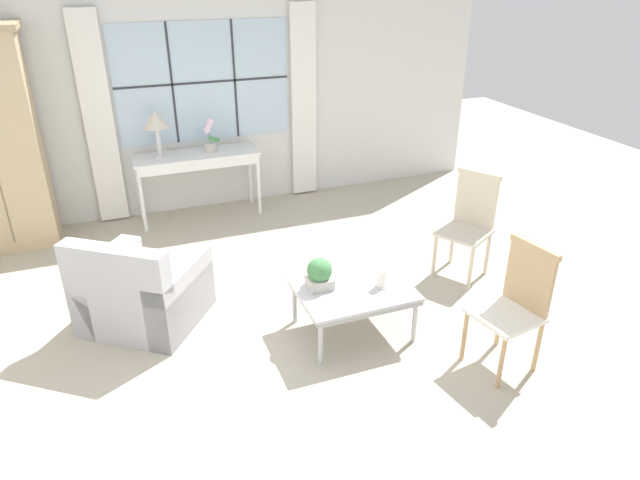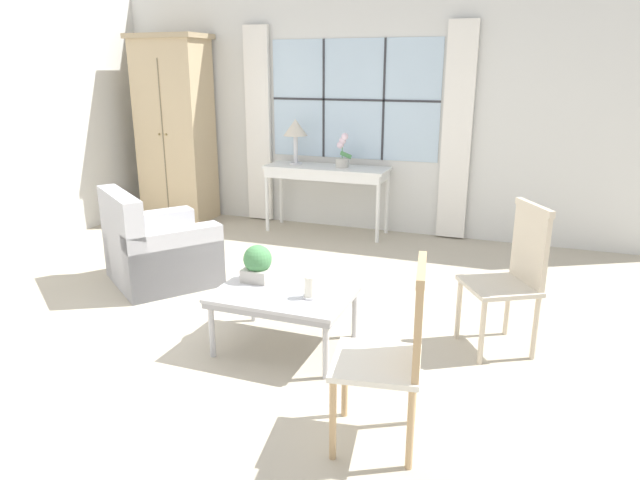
{
  "view_description": "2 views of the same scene",
  "coord_description": "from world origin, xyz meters",
  "px_view_note": "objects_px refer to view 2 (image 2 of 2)",
  "views": [
    {
      "loc": [
        -1.18,
        -3.8,
        2.84
      ],
      "look_at": [
        0.33,
        0.11,
        0.76
      ],
      "focal_mm": 32.0,
      "sensor_mm": 36.0,
      "label": 1
    },
    {
      "loc": [
        2.02,
        -3.52,
        1.89
      ],
      "look_at": [
        0.64,
        0.16,
        0.7
      ],
      "focal_mm": 32.0,
      "sensor_mm": 36.0,
      "label": 2
    }
  ],
  "objects_px": {
    "accent_chair_wooden": "(397,346)",
    "armchair_upholstered": "(159,252)",
    "armoire": "(175,129)",
    "coffee_table": "(285,296)",
    "potted_orchid": "(342,154)",
    "pillar_candle": "(310,288)",
    "console_table": "(327,174)",
    "table_lamp": "(295,130)",
    "side_chair_wooden": "(514,269)",
    "potted_plant_small": "(258,263)"
  },
  "relations": [
    {
      "from": "console_table",
      "to": "table_lamp",
      "type": "relative_size",
      "value": 2.72
    },
    {
      "from": "console_table",
      "to": "accent_chair_wooden",
      "type": "relative_size",
      "value": 1.45
    },
    {
      "from": "side_chair_wooden",
      "to": "pillar_candle",
      "type": "bearing_deg",
      "value": -154.15
    },
    {
      "from": "potted_orchid",
      "to": "armchair_upholstered",
      "type": "bearing_deg",
      "value": -116.56
    },
    {
      "from": "table_lamp",
      "to": "armchair_upholstered",
      "type": "distance_m",
      "value": 2.36
    },
    {
      "from": "console_table",
      "to": "side_chair_wooden",
      "type": "relative_size",
      "value": 1.4
    },
    {
      "from": "armoire",
      "to": "armchair_upholstered",
      "type": "relative_size",
      "value": 1.88
    },
    {
      "from": "potted_orchid",
      "to": "potted_plant_small",
      "type": "height_order",
      "value": "potted_orchid"
    },
    {
      "from": "potted_orchid",
      "to": "coffee_table",
      "type": "bearing_deg",
      "value": -79.26
    },
    {
      "from": "potted_orchid",
      "to": "console_table",
      "type": "bearing_deg",
      "value": -173.07
    },
    {
      "from": "table_lamp",
      "to": "potted_orchid",
      "type": "distance_m",
      "value": 0.64
    },
    {
      "from": "armoire",
      "to": "table_lamp",
      "type": "relative_size",
      "value": 4.3
    },
    {
      "from": "armoire",
      "to": "coffee_table",
      "type": "height_order",
      "value": "armoire"
    },
    {
      "from": "armoire",
      "to": "accent_chair_wooden",
      "type": "relative_size",
      "value": 2.29
    },
    {
      "from": "accent_chair_wooden",
      "to": "potted_plant_small",
      "type": "xyz_separation_m",
      "value": [
        -1.22,
        0.9,
        -0.01
      ]
    },
    {
      "from": "accent_chair_wooden",
      "to": "potted_plant_small",
      "type": "height_order",
      "value": "accent_chair_wooden"
    },
    {
      "from": "potted_orchid",
      "to": "coffee_table",
      "type": "relative_size",
      "value": 0.43
    },
    {
      "from": "table_lamp",
      "to": "side_chair_wooden",
      "type": "xyz_separation_m",
      "value": [
        2.6,
        -2.37,
        -0.62
      ]
    },
    {
      "from": "table_lamp",
      "to": "accent_chair_wooden",
      "type": "height_order",
      "value": "table_lamp"
    },
    {
      "from": "armchair_upholstered",
      "to": "pillar_candle",
      "type": "bearing_deg",
      "value": -25.04
    },
    {
      "from": "side_chair_wooden",
      "to": "potted_orchid",
      "type": "bearing_deg",
      "value": 130.42
    },
    {
      "from": "armoire",
      "to": "potted_orchid",
      "type": "distance_m",
      "value": 2.22
    },
    {
      "from": "table_lamp",
      "to": "coffee_table",
      "type": "relative_size",
      "value": 0.58
    },
    {
      "from": "side_chair_wooden",
      "to": "coffee_table",
      "type": "distance_m",
      "value": 1.57
    },
    {
      "from": "armchair_upholstered",
      "to": "pillar_candle",
      "type": "xyz_separation_m",
      "value": [
        1.82,
        -0.85,
        0.21
      ]
    },
    {
      "from": "armchair_upholstered",
      "to": "potted_orchid",
      "type": "bearing_deg",
      "value": 63.44
    },
    {
      "from": "side_chair_wooden",
      "to": "pillar_candle",
      "type": "relative_size",
      "value": 6.32
    },
    {
      "from": "accent_chair_wooden",
      "to": "armchair_upholstered",
      "type": "bearing_deg",
      "value": 148.5
    },
    {
      "from": "armoire",
      "to": "accent_chair_wooden",
      "type": "xyz_separation_m",
      "value": [
        3.73,
        -3.66,
        -0.59
      ]
    },
    {
      "from": "armchair_upholstered",
      "to": "accent_chair_wooden",
      "type": "bearing_deg",
      "value": -31.5
    },
    {
      "from": "table_lamp",
      "to": "armoire",
      "type": "bearing_deg",
      "value": -178.56
    },
    {
      "from": "potted_orchid",
      "to": "accent_chair_wooden",
      "type": "xyz_separation_m",
      "value": [
        1.51,
        -3.69,
        -0.38
      ]
    },
    {
      "from": "accent_chair_wooden",
      "to": "armoire",
      "type": "bearing_deg",
      "value": 135.53
    },
    {
      "from": "accent_chair_wooden",
      "to": "coffee_table",
      "type": "relative_size",
      "value": 1.09
    },
    {
      "from": "armoire",
      "to": "console_table",
      "type": "distance_m",
      "value": 2.08
    },
    {
      "from": "side_chair_wooden",
      "to": "accent_chair_wooden",
      "type": "relative_size",
      "value": 1.04
    },
    {
      "from": "side_chair_wooden",
      "to": "accent_chair_wooden",
      "type": "xyz_separation_m",
      "value": [
        -0.5,
        -1.33,
        -0.02
      ]
    },
    {
      "from": "potted_plant_small",
      "to": "pillar_candle",
      "type": "distance_m",
      "value": 0.5
    },
    {
      "from": "armoire",
      "to": "potted_orchid",
      "type": "relative_size",
      "value": 5.79
    },
    {
      "from": "armchair_upholstered",
      "to": "side_chair_wooden",
      "type": "relative_size",
      "value": 1.18
    },
    {
      "from": "armoire",
      "to": "table_lamp",
      "type": "bearing_deg",
      "value": 1.44
    },
    {
      "from": "console_table",
      "to": "table_lamp",
      "type": "distance_m",
      "value": 0.64
    },
    {
      "from": "armoire",
      "to": "pillar_candle",
      "type": "xyz_separation_m",
      "value": [
        2.98,
        -2.93,
        -0.65
      ]
    },
    {
      "from": "console_table",
      "to": "coffee_table",
      "type": "height_order",
      "value": "console_table"
    },
    {
      "from": "accent_chair_wooden",
      "to": "pillar_candle",
      "type": "distance_m",
      "value": 1.05
    },
    {
      "from": "table_lamp",
      "to": "side_chair_wooden",
      "type": "height_order",
      "value": "table_lamp"
    },
    {
      "from": "console_table",
      "to": "accent_chair_wooden",
      "type": "xyz_separation_m",
      "value": [
        1.7,
        -3.67,
        -0.14
      ]
    },
    {
      "from": "table_lamp",
      "to": "coffee_table",
      "type": "xyz_separation_m",
      "value": [
        1.13,
        -2.9,
        -0.81
      ]
    },
    {
      "from": "table_lamp",
      "to": "side_chair_wooden",
      "type": "bearing_deg",
      "value": -42.36
    },
    {
      "from": "coffee_table",
      "to": "potted_plant_small",
      "type": "xyz_separation_m",
      "value": [
        -0.26,
        0.11,
        0.17
      ]
    }
  ]
}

